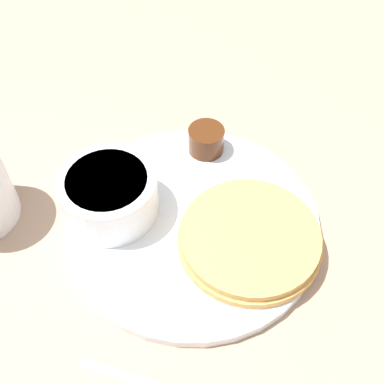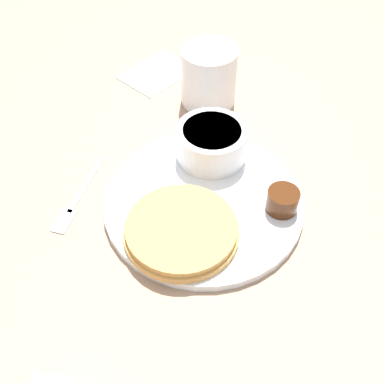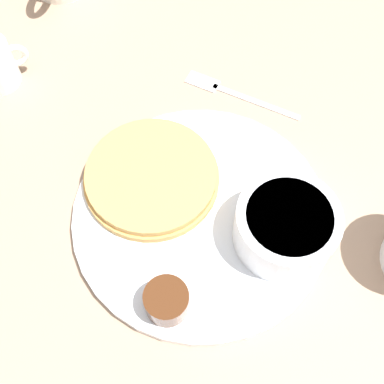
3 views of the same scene
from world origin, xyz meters
name	(u,v)px [view 3 (image 3 of 3)]	position (x,y,z in m)	size (l,w,h in m)	color
ground_plane	(200,217)	(0.00, 0.00, 0.00)	(4.00, 4.00, 0.00)	#9E7F66
plate	(200,215)	(0.00, 0.00, 0.01)	(0.27, 0.27, 0.01)	white
pancake_stack	(151,176)	(-0.06, -0.01, 0.02)	(0.15, 0.15, 0.02)	tan
bowl	(286,226)	(0.07, 0.04, 0.04)	(0.10, 0.10, 0.05)	white
syrup_cup	(167,301)	(0.05, -0.09, 0.03)	(0.04, 0.04, 0.03)	#47230F
butter_ramekin	(296,250)	(0.10, 0.04, 0.03)	(0.04, 0.04, 0.04)	white
fork	(229,91)	(-0.11, 0.14, 0.00)	(0.14, 0.07, 0.00)	silver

